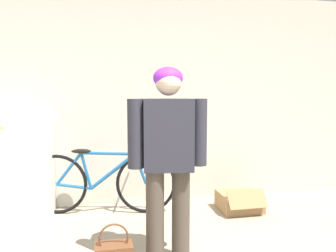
{
  "coord_description": "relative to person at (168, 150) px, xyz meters",
  "views": [
    {
      "loc": [
        -0.53,
        -1.34,
        1.37
      ],
      "look_at": [
        -0.0,
        1.17,
        1.11
      ],
      "focal_mm": 35.0,
      "sensor_mm": 36.0,
      "label": 1
    }
  ],
  "objects": [
    {
      "name": "bicycle",
      "position": [
        -0.52,
        1.19,
        -0.55
      ],
      "size": [
        1.67,
        0.47,
        0.76
      ],
      "rotation": [
        0.0,
        0.0,
        -0.18
      ],
      "color": "black",
      "rests_on": "ground_plane"
    },
    {
      "name": "cardboard_box",
      "position": [
        1.06,
        0.96,
        -0.81
      ],
      "size": [
        0.47,
        0.48,
        0.29
      ],
      "color": "#A87F51",
      "rests_on": "ground_plane"
    },
    {
      "name": "wall_back",
      "position": [
        0.0,
        1.51,
        0.38
      ],
      "size": [
        8.0,
        0.07,
        2.6
      ],
      "color": "beige",
      "rests_on": "ground_plane"
    },
    {
      "name": "side_shelf",
      "position": [
        -1.48,
        1.21,
        -0.43
      ],
      "size": [
        0.87,
        0.51,
        0.98
      ],
      "color": "white",
      "rests_on": "ground_plane"
    },
    {
      "name": "person",
      "position": [
        0.0,
        0.0,
        0.0
      ],
      "size": [
        0.64,
        0.28,
        1.57
      ],
      "rotation": [
        0.0,
        0.0,
        -0.15
      ],
      "color": "#4C4238",
      "rests_on": "ground_plane"
    }
  ]
}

